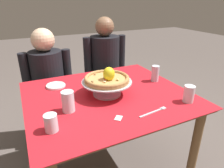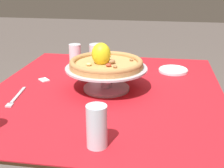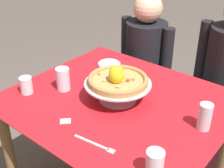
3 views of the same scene
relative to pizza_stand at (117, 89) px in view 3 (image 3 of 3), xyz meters
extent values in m
cylinder|color=olive|center=(-0.47, -0.41, -0.46)|extent=(0.06, 0.06, 0.72)
cylinder|color=olive|center=(-0.47, 0.42, -0.46)|extent=(0.06, 0.06, 0.72)
cylinder|color=olive|center=(0.49, 0.42, -0.46)|extent=(0.06, 0.06, 0.72)
cube|color=olive|center=(0.01, 0.00, -0.08)|extent=(1.08, 0.95, 0.02)
cube|color=red|center=(0.01, 0.00, -0.07)|extent=(1.12, 0.99, 0.00)
cylinder|color=#B7B7C1|center=(0.00, 0.00, -0.06)|extent=(0.20, 0.20, 0.01)
cylinder|color=#B7B7C1|center=(0.00, 0.00, -0.01)|extent=(0.05, 0.05, 0.08)
cylinder|color=#B7B7C1|center=(0.00, 0.00, 0.03)|extent=(0.35, 0.35, 0.01)
cylinder|color=tan|center=(0.00, 0.00, 0.04)|extent=(0.31, 0.31, 0.02)
torus|color=#AF7D47|center=(0.00, 0.00, 0.06)|extent=(0.31, 0.31, 0.02)
ellipsoid|color=tan|center=(0.05, -0.06, 0.06)|extent=(0.02, 0.03, 0.01)
ellipsoid|color=#4C7533|center=(-0.01, 0.02, 0.06)|extent=(0.03, 0.03, 0.01)
ellipsoid|color=#C63D28|center=(0.05, 0.02, 0.06)|extent=(0.02, 0.03, 0.01)
ellipsoid|color=#996B42|center=(0.00, 0.03, 0.06)|extent=(0.04, 0.04, 0.02)
ellipsoid|color=#996B42|center=(-0.11, -0.01, 0.06)|extent=(0.02, 0.02, 0.01)
ellipsoid|color=#996B42|center=(-0.05, 0.11, 0.06)|extent=(0.02, 0.02, 0.01)
ellipsoid|color=#996B42|center=(0.06, 0.05, 0.06)|extent=(0.02, 0.02, 0.01)
ellipsoid|color=beige|center=(0.00, -0.02, 0.06)|extent=(0.03, 0.03, 0.01)
ellipsoid|color=beige|center=(-0.04, -0.05, 0.06)|extent=(0.03, 0.03, 0.01)
ellipsoid|color=#C63D28|center=(-0.02, -0.02, 0.06)|extent=(0.03, 0.02, 0.01)
ellipsoid|color=yellow|center=(0.01, -0.02, 0.09)|extent=(0.11, 0.11, 0.09)
cylinder|color=white|center=(0.43, -0.32, -0.01)|extent=(0.07, 0.07, 0.11)
cylinder|color=silver|center=(0.43, -0.32, -0.03)|extent=(0.06, 0.06, 0.07)
cylinder|color=silver|center=(-0.30, -0.10, 0.00)|extent=(0.08, 0.08, 0.13)
cylinder|color=silver|center=(-0.30, -0.10, -0.03)|extent=(0.07, 0.07, 0.08)
cylinder|color=silver|center=(-0.43, -0.26, -0.02)|extent=(0.07, 0.07, 0.09)
cylinder|color=silver|center=(-0.43, -0.26, -0.05)|extent=(0.06, 0.06, 0.03)
cylinder|color=silver|center=(0.45, 0.06, 0.00)|extent=(0.06, 0.06, 0.13)
cylinder|color=silver|center=(0.45, 0.06, -0.03)|extent=(0.05, 0.05, 0.07)
cylinder|color=white|center=(-0.30, 0.30, -0.06)|extent=(0.15, 0.15, 0.01)
torus|color=white|center=(-0.30, 0.30, -0.05)|extent=(0.14, 0.14, 0.01)
cube|color=#B7B7C1|center=(0.13, -0.34, -0.06)|extent=(0.18, 0.03, 0.01)
cube|color=#B7B7C1|center=(0.23, -0.33, -0.06)|extent=(0.03, 0.03, 0.01)
cube|color=white|center=(-0.07, -0.31, -0.06)|extent=(0.06, 0.06, 0.00)
cube|color=#1E3833|center=(-0.30, 0.72, -0.60)|extent=(0.30, 0.34, 0.43)
cylinder|color=black|center=(-0.30, 0.72, -0.14)|extent=(0.32, 0.32, 0.51)
sphere|color=beige|center=(-0.30, 0.72, 0.22)|extent=(0.21, 0.21, 0.21)
cylinder|color=black|center=(-0.49, 0.73, -0.10)|extent=(0.08, 0.08, 0.43)
cylinder|color=black|center=(-0.11, 0.71, -0.10)|extent=(0.08, 0.08, 0.43)
cube|color=maroon|center=(0.32, 0.75, -0.59)|extent=(0.30, 0.34, 0.46)
cylinder|color=black|center=(0.12, 0.76, -0.04)|extent=(0.08, 0.08, 0.48)
camera|label=1|loc=(-0.51, -1.15, 0.56)|focal=31.76mm
camera|label=2|loc=(1.22, 0.23, 0.42)|focal=49.13mm
camera|label=3|loc=(0.84, -1.06, 0.79)|focal=48.47mm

